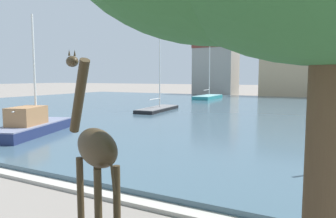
% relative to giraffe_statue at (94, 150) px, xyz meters
% --- Properties ---
extents(harbor_water, '(76.45, 48.13, 0.29)m').
position_rel_giraffe_statue_xyz_m(harbor_water, '(-3.92, 26.72, -1.94)').
color(harbor_water, '#3D5666').
rests_on(harbor_water, ground).
extents(quay_edge_coping, '(76.45, 0.50, 0.12)m').
position_rel_giraffe_statue_xyz_m(quay_edge_coping, '(-3.92, 2.41, -2.03)').
color(quay_edge_coping, '#ADA89E').
rests_on(quay_edge_coping, ground).
extents(giraffe_statue, '(2.20, 1.42, 4.09)m').
position_rel_giraffe_statue_xyz_m(giraffe_statue, '(0.00, 0.00, 0.00)').
color(giraffe_statue, '#382B19').
rests_on(giraffe_statue, ground).
extents(sailboat_black, '(2.45, 7.61, 7.54)m').
position_rel_giraffe_statue_xyz_m(sailboat_black, '(-10.87, 22.06, -1.74)').
color(sailboat_black, black).
rests_on(sailboat_black, ground).
extents(sailboat_navy, '(4.00, 7.17, 7.02)m').
position_rel_giraffe_statue_xyz_m(sailboat_navy, '(-11.08, 7.72, -1.46)').
color(sailboat_navy, navy).
rests_on(sailboat_navy, ground).
extents(sailboat_teal, '(2.67, 8.55, 8.44)m').
position_rel_giraffe_statue_xyz_m(sailboat_teal, '(-12.58, 40.45, -1.67)').
color(sailboat_teal, teal).
rests_on(sailboat_teal, ground).
extents(townhouse_end_terrace, '(7.78, 5.91, 9.77)m').
position_rel_giraffe_statue_xyz_m(townhouse_end_terrace, '(-16.16, 53.49, 2.81)').
color(townhouse_end_terrace, gray).
rests_on(townhouse_end_terrace, ground).
extents(townhouse_narrow_midrow, '(7.84, 7.54, 10.29)m').
position_rel_giraffe_statue_xyz_m(townhouse_narrow_midrow, '(-3.50, 53.76, 3.07)').
color(townhouse_narrow_midrow, tan).
rests_on(townhouse_narrow_midrow, ground).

